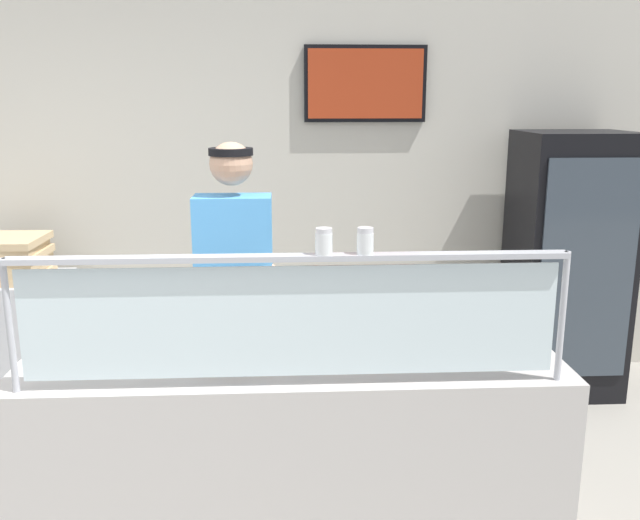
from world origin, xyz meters
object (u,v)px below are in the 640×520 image
object	(u,v)px
pizza_tray	(235,352)
worker_figure	(236,294)
pizza_server	(243,348)
parmesan_shaker	(324,243)
pepper_flake_shaker	(365,243)
pizza_box_stack	(7,258)
drink_fridge	(567,265)

from	to	relation	value
pizza_tray	worker_figure	size ratio (longest dim) A/B	0.24
pizza_server	worker_figure	xyz separation A→B (m)	(-0.08, 0.73, 0.02)
pizza_tray	pizza_server	size ratio (longest dim) A/B	1.52
parmesan_shaker	pepper_flake_shaker	size ratio (longest dim) A/B	1.00
pizza_box_stack	parmesan_shaker	bearing A→B (deg)	-46.37
parmesan_shaker	pepper_flake_shaker	xyz separation A→B (m)	(0.14, 0.00, 0.00)
drink_fridge	pepper_flake_shaker	bearing A→B (deg)	-128.43
pizza_server	pizza_box_stack	bearing A→B (deg)	132.85
pizza_server	drink_fridge	xyz separation A→B (m)	(2.06, 1.74, -0.11)
pizza_server	pepper_flake_shaker	xyz separation A→B (m)	(0.45, -0.28, 0.49)
pizza_server	pepper_flake_shaker	distance (m)	0.72
pizza_server	pepper_flake_shaker	size ratio (longest dim) A/B	3.00
parmesan_shaker	pizza_box_stack	distance (m)	2.78
drink_fridge	pizza_box_stack	xyz separation A→B (m)	(-3.64, -0.04, 0.10)
parmesan_shaker	pizza_tray	bearing A→B (deg)	138.34
parmesan_shaker	pizza_box_stack	size ratio (longest dim) A/B	0.19
drink_fridge	parmesan_shaker	bearing A→B (deg)	-130.84
parmesan_shaker	pizza_box_stack	bearing A→B (deg)	133.63
parmesan_shaker	drink_fridge	world-z (taller)	drink_fridge
pizza_tray	parmesan_shaker	size ratio (longest dim) A/B	4.58
drink_fridge	pizza_box_stack	bearing A→B (deg)	-179.31
parmesan_shaker	pepper_flake_shaker	distance (m)	0.14
pepper_flake_shaker	pizza_box_stack	distance (m)	2.88
pizza_tray	parmesan_shaker	bearing A→B (deg)	-41.66
pepper_flake_shaker	pizza_box_stack	bearing A→B (deg)	135.73
pizza_tray	pepper_flake_shaker	xyz separation A→B (m)	(0.48, -0.30, 0.51)
parmesan_shaker	drink_fridge	xyz separation A→B (m)	(1.75, 2.02, -0.60)
pizza_server	worker_figure	bearing A→B (deg)	95.96
pizza_server	parmesan_shaker	size ratio (longest dim) A/B	3.01
pizza_tray	pizza_server	world-z (taller)	pizza_server
pizza_server	drink_fridge	size ratio (longest dim) A/B	0.16
pizza_tray	pizza_server	distance (m)	0.05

